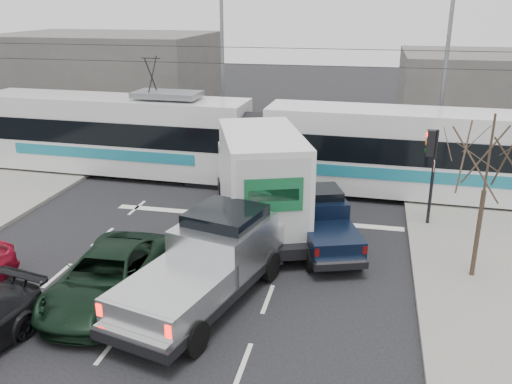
% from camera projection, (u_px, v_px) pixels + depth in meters
% --- Properties ---
extents(ground, '(120.00, 120.00, 0.00)m').
position_uv_depth(ground, '(211.00, 293.00, 15.90)').
color(ground, black).
rests_on(ground, ground).
extents(rails, '(60.00, 1.60, 0.03)m').
position_uv_depth(rails, '(273.00, 185.00, 25.11)').
color(rails, '#33302D').
rests_on(rails, ground).
extents(building_left, '(14.00, 10.00, 6.00)m').
position_uv_depth(building_left, '(109.00, 78.00, 37.96)').
color(building_left, '#625D58').
rests_on(building_left, ground).
extents(building_right, '(12.00, 10.00, 5.00)m').
position_uv_depth(building_right, '(497.00, 93.00, 34.78)').
color(building_right, '#625D58').
rests_on(building_right, ground).
extents(bare_tree, '(2.40, 2.40, 5.00)m').
position_uv_depth(bare_tree, '(489.00, 161.00, 15.42)').
color(bare_tree, '#47382B').
rests_on(bare_tree, ground).
extents(traffic_signal, '(0.44, 0.44, 3.60)m').
position_uv_depth(traffic_signal, '(431.00, 157.00, 19.68)').
color(traffic_signal, black).
rests_on(traffic_signal, ground).
extents(street_lamp_near, '(2.38, 0.25, 9.00)m').
position_uv_depth(street_lamp_near, '(441.00, 67.00, 25.63)').
color(street_lamp_near, slate).
rests_on(street_lamp_near, ground).
extents(street_lamp_far, '(2.38, 0.25, 9.00)m').
position_uv_depth(street_lamp_far, '(219.00, 58.00, 29.77)').
color(street_lamp_far, slate).
rests_on(street_lamp_far, ground).
extents(catenary, '(60.00, 0.20, 7.00)m').
position_uv_depth(catenary, '(274.00, 102.00, 23.82)').
color(catenary, black).
rests_on(catenary, ground).
extents(tram, '(27.65, 3.70, 5.63)m').
position_uv_depth(tram, '(256.00, 142.00, 24.69)').
color(tram, silver).
rests_on(tram, ground).
extents(silver_pickup, '(3.84, 6.96, 2.40)m').
position_uv_depth(silver_pickup, '(211.00, 259.00, 15.30)').
color(silver_pickup, black).
rests_on(silver_pickup, ground).
extents(box_truck, '(5.04, 8.06, 3.81)m').
position_uv_depth(box_truck, '(259.00, 180.00, 19.84)').
color(box_truck, black).
rests_on(box_truck, ground).
extents(navy_pickup, '(3.06, 4.88, 1.93)m').
position_uv_depth(navy_pickup, '(323.00, 221.00, 18.59)').
color(navy_pickup, black).
rests_on(navy_pickup, ground).
extents(green_car, '(2.67, 5.37, 1.46)m').
position_uv_depth(green_car, '(108.00, 276.00, 15.32)').
color(green_car, black).
rests_on(green_car, ground).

